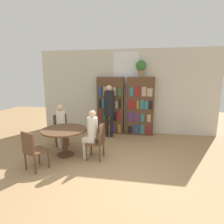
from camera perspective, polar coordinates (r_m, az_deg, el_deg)
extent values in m
plane|color=#9E7A51|center=(3.65, -0.91, -22.46)|extent=(16.00, 16.00, 0.00)
cube|color=beige|center=(6.42, 4.52, 6.52)|extent=(6.40, 0.06, 3.00)
cube|color=white|center=(6.37, 4.61, 14.13)|extent=(0.90, 0.01, 1.10)
cube|color=brown|center=(6.36, -0.48, 2.16)|extent=(0.94, 0.32, 2.04)
cube|color=tan|center=(6.44, -3.62, -5.04)|extent=(0.11, 0.02, 0.33)
cube|color=maroon|center=(6.40, -2.29, -4.99)|extent=(0.13, 0.02, 0.35)
cube|color=olive|center=(6.38, -0.81, -5.29)|extent=(0.13, 0.02, 0.30)
cube|color=#4C2D6B|center=(6.36, 0.71, -5.60)|extent=(0.12, 0.02, 0.24)
cube|color=olive|center=(6.33, 2.37, -5.41)|extent=(0.10, 0.02, 0.31)
cube|color=maroon|center=(6.33, -3.68, -1.41)|extent=(0.12, 0.02, 0.27)
cube|color=#236638|center=(6.30, -2.32, -1.57)|extent=(0.14, 0.02, 0.25)
cube|color=olive|center=(6.26, -0.83, -1.25)|extent=(0.11, 0.02, 0.33)
cube|color=black|center=(6.24, 0.85, -1.50)|extent=(0.15, 0.02, 0.29)
cube|color=maroon|center=(6.21, 2.24, -1.36)|extent=(0.13, 0.02, 0.33)
cube|color=black|center=(6.25, -3.98, 2.78)|extent=(0.08, 0.02, 0.32)
cube|color=#2D707A|center=(6.22, -2.88, 2.92)|extent=(0.11, 0.02, 0.35)
cube|color=brown|center=(6.20, -1.79, 2.74)|extent=(0.08, 0.02, 0.32)
cube|color=brown|center=(6.19, -0.74, 2.36)|extent=(0.10, 0.02, 0.24)
cube|color=navy|center=(6.17, 0.38, 2.37)|extent=(0.08, 0.02, 0.25)
cube|color=tan|center=(6.15, 1.47, 2.34)|extent=(0.09, 0.02, 0.25)
cube|color=black|center=(6.13, 2.63, 2.71)|extent=(0.07, 0.02, 0.34)
cube|color=navy|center=(6.20, -3.94, 6.82)|extent=(0.10, 0.02, 0.32)
cube|color=tan|center=(6.17, -2.41, 6.78)|extent=(0.09, 0.02, 0.31)
cube|color=brown|center=(6.13, -0.82, 6.91)|extent=(0.15, 0.02, 0.34)
cube|color=tan|center=(6.11, 0.75, 6.69)|extent=(0.10, 0.02, 0.30)
cube|color=#236638|center=(6.08, 2.41, 6.50)|extent=(0.10, 0.02, 0.26)
cube|color=brown|center=(6.27, 9.15, 1.88)|extent=(0.94, 0.32, 2.04)
cube|color=black|center=(6.30, 5.92, -5.78)|extent=(0.16, 0.02, 0.25)
cube|color=navy|center=(6.28, 7.98, -5.51)|extent=(0.12, 0.02, 0.33)
cube|color=#2D707A|center=(6.28, 9.92, -5.56)|extent=(0.13, 0.02, 0.33)
cube|color=maroon|center=(6.29, 11.84, -5.80)|extent=(0.15, 0.02, 0.29)
cube|color=#4C2D6B|center=(6.18, 6.03, -1.51)|extent=(0.16, 0.02, 0.33)
cube|color=#4C2D6B|center=(6.17, 8.04, -1.57)|extent=(0.12, 0.02, 0.33)
cube|color=#2D707A|center=(6.18, 9.96, -1.93)|extent=(0.12, 0.02, 0.26)
cube|color=tan|center=(6.18, 11.95, -2.02)|extent=(0.12, 0.02, 0.26)
cube|color=maroon|center=(6.10, 5.84, 2.55)|extent=(0.12, 0.02, 0.32)
cube|color=maroon|center=(6.10, 7.15, 2.20)|extent=(0.13, 0.02, 0.26)
cube|color=olive|center=(6.09, 8.41, 2.31)|extent=(0.08, 0.02, 0.29)
cube|color=#2D707A|center=(6.09, 9.74, 2.38)|extent=(0.12, 0.02, 0.31)
cube|color=#2D707A|center=(6.09, 11.12, 2.20)|extent=(0.13, 0.02, 0.28)
cube|color=black|center=(6.10, 12.51, 2.24)|extent=(0.11, 0.02, 0.30)
cube|color=#2D707A|center=(6.04, 6.36, 6.62)|extent=(0.12, 0.02, 0.31)
cube|color=maroon|center=(6.04, 8.34, 6.66)|extent=(0.14, 0.02, 0.33)
cube|color=tan|center=(6.04, 10.39, 6.57)|extent=(0.15, 0.02, 0.32)
cube|color=tan|center=(6.04, 12.21, 6.27)|extent=(0.18, 0.02, 0.27)
cylinder|color=#997047|center=(6.19, 9.42, 12.32)|extent=(0.14, 0.14, 0.23)
sphere|color=#387033|center=(6.20, 9.49, 14.70)|extent=(0.35, 0.35, 0.35)
cylinder|color=brown|center=(4.92, -14.91, -13.23)|extent=(0.44, 0.44, 0.03)
cylinder|color=brown|center=(4.80, -15.11, -9.54)|extent=(0.12, 0.12, 0.65)
cylinder|color=brown|center=(4.69, -15.33, -5.62)|extent=(1.15, 1.15, 0.04)
cube|color=brown|center=(4.29, -23.48, -11.59)|extent=(0.52, 0.52, 0.04)
cube|color=brown|center=(4.12, -25.82, -9.10)|extent=(0.38, 0.19, 0.45)
cylinder|color=brown|center=(4.60, -22.72, -13.02)|extent=(0.04, 0.04, 0.41)
cylinder|color=brown|center=(4.34, -20.02, -14.27)|extent=(0.04, 0.04, 0.41)
cylinder|color=brown|center=(4.43, -26.40, -14.26)|extent=(0.04, 0.04, 0.41)
cylinder|color=brown|center=(4.17, -23.82, -15.68)|extent=(0.04, 0.04, 0.41)
cube|color=brown|center=(5.56, -16.24, -5.92)|extent=(0.55, 0.55, 0.04)
cube|color=brown|center=(5.67, -16.57, -3.04)|extent=(0.36, 0.24, 0.45)
cylinder|color=brown|center=(5.49, -14.14, -8.49)|extent=(0.04, 0.04, 0.41)
cylinder|color=brown|center=(5.46, -17.71, -8.80)|extent=(0.04, 0.04, 0.41)
cylinder|color=brown|center=(5.81, -14.62, -7.41)|extent=(0.04, 0.04, 0.41)
cylinder|color=brown|center=(5.78, -17.99, -7.70)|extent=(0.04, 0.04, 0.41)
cube|color=brown|center=(4.44, -5.54, -9.89)|extent=(0.43, 0.43, 0.04)
cube|color=brown|center=(4.31, -3.32, -7.09)|extent=(0.07, 0.40, 0.45)
cylinder|color=brown|center=(4.44, -8.35, -13.10)|extent=(0.04, 0.04, 0.41)
cylinder|color=brown|center=(4.73, -6.77, -11.49)|extent=(0.04, 0.04, 0.41)
cylinder|color=brown|center=(4.33, -4.06, -13.65)|extent=(0.04, 0.04, 0.41)
cylinder|color=brown|center=(4.63, -2.74, -11.95)|extent=(0.04, 0.04, 0.41)
cube|color=silver|center=(5.41, -16.13, -5.52)|extent=(0.39, 0.41, 0.12)
cylinder|color=silver|center=(5.41, -16.40, -2.14)|extent=(0.26, 0.26, 0.50)
sphere|color=#DBB293|center=(5.34, -16.60, 1.48)|extent=(0.19, 0.19, 0.19)
cylinder|color=silver|center=(5.39, -15.08, -8.67)|extent=(0.10, 0.10, 0.45)
cylinder|color=silver|center=(5.38, -16.59, -8.80)|extent=(0.10, 0.10, 0.45)
cube|color=silver|center=(4.46, -7.27, -8.75)|extent=(0.34, 0.27, 0.12)
cylinder|color=silver|center=(4.34, -6.38, -5.00)|extent=(0.25, 0.25, 0.50)
sphere|color=tan|center=(4.26, -6.48, -0.62)|extent=(0.18, 0.18, 0.18)
cylinder|color=silver|center=(4.55, -8.85, -12.24)|extent=(0.10, 0.10, 0.45)
cylinder|color=silver|center=(4.66, -8.19, -11.60)|extent=(0.10, 0.10, 0.45)
cylinder|color=black|center=(6.01, -1.62, -4.64)|extent=(0.10, 0.10, 0.76)
cylinder|color=black|center=(5.99, -0.19, -4.71)|extent=(0.10, 0.10, 0.76)
cylinder|color=black|center=(5.83, -0.93, 2.79)|extent=(0.34, 0.34, 0.82)
sphere|color=#DBB293|center=(5.78, -0.95, 7.79)|extent=(0.20, 0.20, 0.20)
cylinder|color=black|center=(6.07, 0.50, 5.07)|extent=(0.07, 0.30, 0.07)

